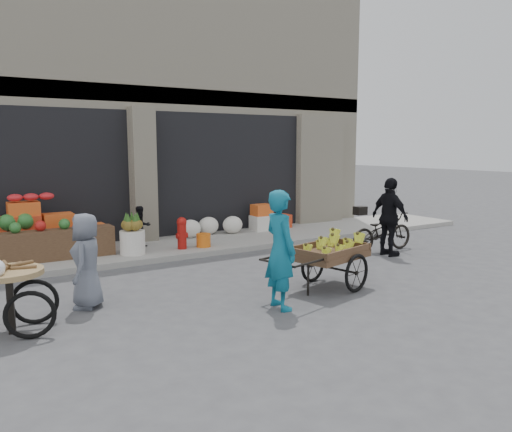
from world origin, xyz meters
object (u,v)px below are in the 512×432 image
orange_bucket (203,240)px  vendor_woman (280,250)px  seated_person (141,227)px  tricycle_cart (9,291)px  pineapple_bin (133,242)px  cyclist (390,217)px  banana_cart (328,251)px  bicycle (382,232)px  vendor_grey (86,261)px  fire_hydrant (182,232)px

orange_bucket → vendor_woman: vendor_woman is taller
seated_person → vendor_woman: (0.43, -4.85, 0.29)m
tricycle_cart → pineapple_bin: bearing=64.4°
cyclist → banana_cart: bearing=116.2°
banana_cart → bicycle: same height
pineapple_bin → vendor_grey: bearing=-120.1°
bicycle → banana_cart: bearing=120.9°
orange_bucket → cyclist: bearing=-37.2°
cyclist → vendor_grey: bearing=93.0°
orange_bucket → vendor_grey: 4.13m
orange_bucket → vendor_woman: bearing=-100.5°
vendor_woman → bicycle: 4.74m
fire_hydrant → bicycle: (3.97, -2.13, -0.05)m
orange_bucket → vendor_grey: (-3.17, -2.61, 0.44)m
vendor_woman → bicycle: bearing=-60.6°
banana_cart → cyclist: bearing=10.8°
seated_person → cyclist: 5.49m
fire_hydrant → vendor_woman: vendor_woman is taller
pineapple_bin → cyclist: 5.53m
bicycle → cyclist: (-0.20, -0.40, 0.40)m
orange_bucket → cyclist: (3.27, -2.48, 0.58)m
orange_bucket → tricycle_cart: 5.32m
vendor_woman → cyclist: 4.37m
cyclist → vendor_woman: bearing=114.2°
seated_person → bicycle: seated_person is taller
fire_hydrant → bicycle: bicycle is taller
fire_hydrant → bicycle: bearing=-28.2°
vendor_woman → tricycle_cart: 3.64m
vendor_grey → cyclist: bearing=119.0°
fire_hydrant → tricycle_cart: size_ratio=0.49×
banana_cart → cyclist: 3.09m
pineapple_bin → vendor_woman: size_ratio=0.30×
pineapple_bin → vendor_grey: vendor_grey is taller
vendor_woman → tricycle_cart: bearing=77.8°
pineapple_bin → cyclist: size_ratio=0.30×
seated_person → orange_bucket: bearing=-40.3°
fire_hydrant → vendor_woman: size_ratio=0.40×
seated_person → pineapple_bin: bearing=-133.7°
seated_person → bicycle: bearing=-40.7°
cyclist → fire_hydrant: bearing=57.9°
tricycle_cart → bicycle: tricycle_cart is taller
seated_person → fire_hydrant: bearing=-52.9°
bicycle → cyclist: size_ratio=1.01×
cyclist → tricycle_cart: bearing=97.0°
cyclist → pineapple_bin: bearing=63.9°
seated_person → banana_cart: 4.75m
fire_hydrant → banana_cart: bearing=-75.8°
pineapple_bin → cyclist: cyclist is taller
bicycle → seated_person: bearing=61.0°
tricycle_cart → cyclist: (7.53, 0.69, 0.29)m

